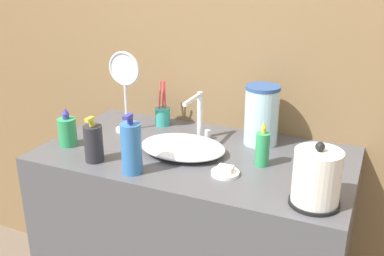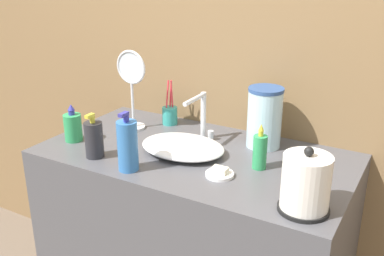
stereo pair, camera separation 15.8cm
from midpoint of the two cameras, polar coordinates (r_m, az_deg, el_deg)
wall_back at (r=1.91m, az=7.88°, el=11.23°), size 6.00×0.04×2.60m
vanity_counter at (r=1.96m, az=2.75°, el=-15.49°), size 1.19×0.64×0.91m
sink_basin at (r=1.72m, az=1.45°, el=-2.42°), size 0.33×0.25×0.05m
faucet at (r=1.80m, az=3.78°, el=1.76°), size 0.06×0.16×0.20m
electric_kettle at (r=1.37m, az=17.48°, el=-7.05°), size 0.15×0.15×0.20m
toothbrush_cup at (r=2.01m, az=-0.58°, el=1.68°), size 0.07×0.07×0.21m
lotion_bottle at (r=1.56m, az=-5.32°, el=-2.28°), size 0.07×0.07×0.22m
shampoo_bottle at (r=1.61m, az=11.43°, el=-2.95°), size 0.05×0.05×0.17m
mouthwash_bottle at (r=1.69m, az=-9.75°, el=-1.48°), size 0.07×0.07×0.17m
hand_cream_bottle at (r=1.86m, az=-12.57°, el=0.12°), size 0.07×0.07×0.16m
soap_dish at (r=1.55m, az=6.48°, el=-5.80°), size 0.10×0.10×0.03m
vanity_mirror at (r=1.92m, az=-5.32°, el=5.60°), size 0.15×0.10×0.35m
water_pitcher at (r=1.78m, az=11.74°, el=1.28°), size 0.14×0.14×0.24m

